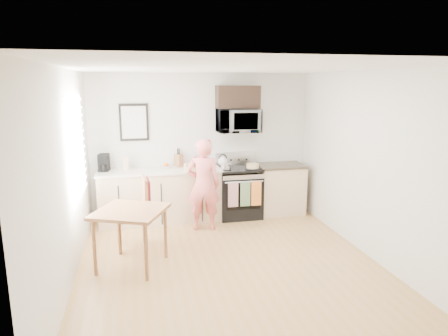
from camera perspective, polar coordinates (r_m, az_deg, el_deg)
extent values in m
plane|color=#A2793E|center=(5.57, 0.85, -13.69)|extent=(4.60, 4.60, 0.00)
cube|color=silver|center=(7.36, -3.19, 3.25)|extent=(4.00, 0.04, 2.60)
cube|color=silver|center=(3.04, 10.94, -9.61)|extent=(4.00, 0.04, 2.60)
cube|color=silver|center=(5.08, -21.64, -1.49)|extent=(0.04, 4.60, 2.60)
cube|color=silver|center=(5.92, 20.11, 0.41)|extent=(0.04, 4.60, 2.60)
cube|color=white|center=(5.03, 0.94, 14.13)|extent=(4.00, 4.60, 0.04)
cube|color=silver|center=(5.81, -20.41, 2.70)|extent=(0.02, 1.40, 1.50)
cube|color=white|center=(5.81, -20.31, 2.70)|extent=(0.01, 1.30, 1.40)
cube|color=#D7B48A|center=(7.17, -9.06, -4.08)|extent=(2.10, 0.60, 0.90)
cube|color=beige|center=(7.06, -9.19, -0.41)|extent=(2.14, 0.64, 0.04)
cube|color=#D7B48A|center=(7.61, 7.96, -3.11)|extent=(0.84, 0.60, 0.90)
cube|color=black|center=(7.50, 8.07, 0.36)|extent=(0.88, 0.64, 0.04)
cube|color=black|center=(7.37, 2.15, -4.01)|extent=(0.76, 0.65, 0.77)
cube|color=black|center=(7.06, 2.79, -4.19)|extent=(0.61, 0.02, 0.45)
cube|color=#BBBCC1|center=(6.98, 2.81, -1.58)|extent=(0.74, 0.02, 0.14)
cylinder|color=#BBBCC1|center=(6.94, 2.91, -1.99)|extent=(0.68, 0.02, 0.02)
cube|color=black|center=(7.25, 2.18, -0.10)|extent=(0.76, 0.65, 0.04)
cube|color=#BBBCC1|center=(7.48, 1.67, 1.38)|extent=(0.76, 0.08, 0.24)
cube|color=beige|center=(6.95, 1.31, -3.85)|extent=(0.18, 0.02, 0.44)
cube|color=#5A7B52|center=(7.00, 3.06, -3.74)|extent=(0.18, 0.02, 0.44)
cube|color=orange|center=(7.05, 4.63, -3.64)|extent=(0.18, 0.02, 0.44)
imported|color=#BBBCC1|center=(7.22, 2.03, 6.76)|extent=(0.76, 0.51, 0.42)
cube|color=black|center=(7.24, 1.96, 10.11)|extent=(0.76, 0.35, 0.40)
cube|color=black|center=(7.20, -12.73, 6.39)|extent=(0.50, 0.03, 0.65)
cube|color=#B1B5AB|center=(7.18, -12.73, 6.37)|extent=(0.42, 0.01, 0.56)
cube|color=red|center=(7.36, -2.78, 3.24)|extent=(0.20, 0.02, 0.20)
imported|color=#D6473B|center=(6.63, -2.98, -2.41)|extent=(0.62, 0.46, 1.54)
cube|color=brown|center=(5.40, -13.25, -6.04)|extent=(0.84, 0.84, 0.04)
cylinder|color=brown|center=(5.40, -18.03, -10.79)|extent=(0.05, 0.05, 0.75)
cylinder|color=brown|center=(5.11, -11.07, -11.75)|extent=(0.05, 0.05, 0.75)
cylinder|color=brown|center=(5.97, -14.73, -8.39)|extent=(0.05, 0.05, 0.75)
cylinder|color=brown|center=(5.71, -8.37, -9.07)|extent=(0.05, 0.05, 0.75)
cube|color=brown|center=(6.07, -13.13, -6.52)|extent=(0.48, 0.48, 0.05)
cube|color=brown|center=(6.00, -11.21, -3.82)|extent=(0.08, 0.45, 0.54)
cube|color=#5E1510|center=(6.00, -10.95, -3.70)|extent=(0.10, 0.41, 0.45)
cylinder|color=brown|center=(5.97, -14.75, -9.67)|extent=(0.04, 0.04, 0.50)
cylinder|color=brown|center=(5.99, -11.03, -9.42)|extent=(0.04, 0.04, 0.50)
cylinder|color=brown|center=(6.33, -14.88, -8.42)|extent=(0.04, 0.04, 0.50)
cylinder|color=brown|center=(6.35, -11.39, -8.19)|extent=(0.04, 0.04, 0.50)
cube|color=brown|center=(7.27, -6.49, 1.09)|extent=(0.16, 0.18, 0.22)
cylinder|color=red|center=(7.32, -3.79, 0.97)|extent=(0.13, 0.13, 0.16)
imported|color=white|center=(7.18, -8.41, 0.19)|extent=(0.21, 0.21, 0.05)
cube|color=tan|center=(7.10, -13.93, 0.58)|extent=(0.10, 0.10, 0.23)
cube|color=black|center=(7.16, -16.78, 0.78)|extent=(0.20, 0.23, 0.29)
cylinder|color=black|center=(7.08, -16.80, 0.05)|extent=(0.11, 0.11, 0.11)
cube|color=tan|center=(6.92, -4.21, 0.16)|extent=(0.35, 0.18, 0.12)
cylinder|color=black|center=(7.14, 4.12, -0.04)|extent=(0.27, 0.27, 0.01)
cylinder|color=tan|center=(7.13, 4.12, 0.32)|extent=(0.22, 0.22, 0.07)
sphere|color=white|center=(7.31, -0.17, 0.93)|extent=(0.18, 0.18, 0.18)
cone|color=white|center=(7.29, -0.17, 1.66)|extent=(0.06, 0.06, 0.06)
torus|color=black|center=(7.30, -0.17, 1.37)|extent=(0.16, 0.02, 0.16)
cylinder|color=#BBBCC1|center=(7.07, 0.29, 0.21)|extent=(0.19, 0.19, 0.10)
cylinder|color=black|center=(6.93, 0.86, 0.31)|extent=(0.07, 0.17, 0.02)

